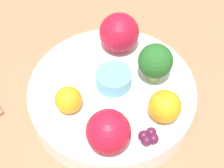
{
  "coord_description": "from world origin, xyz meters",
  "views": [
    {
      "loc": [
        0.09,
        -0.31,
        0.5
      ],
      "look_at": [
        0.0,
        0.0,
        0.07
      ],
      "focal_mm": 60.0,
      "sensor_mm": 36.0,
      "label": 1
    }
  ],
  "objects": [
    {
      "name": "grape_cluster",
      "position": [
        0.07,
        -0.07,
        0.07
      ],
      "size": [
        0.03,
        0.03,
        0.01
      ],
      "color": "#511938",
      "rests_on": "bowl"
    },
    {
      "name": "orange_front",
      "position": [
        -0.05,
        -0.05,
        0.08
      ],
      "size": [
        0.04,
        0.04,
        0.04
      ],
      "color": "orange",
      "rests_on": "bowl"
    },
    {
      "name": "broccoli",
      "position": [
        0.05,
        0.04,
        0.1
      ],
      "size": [
        0.05,
        0.05,
        0.06
      ],
      "color": "#8CB76B",
      "rests_on": "bowl"
    },
    {
      "name": "orange_back",
      "position": [
        0.08,
        -0.03,
        0.08
      ],
      "size": [
        0.05,
        0.05,
        0.05
      ],
      "color": "orange",
      "rests_on": "bowl"
    },
    {
      "name": "bowl",
      "position": [
        0.0,
        0.0,
        0.04
      ],
      "size": [
        0.25,
        0.25,
        0.04
      ],
      "color": "white",
      "rests_on": "table_surface"
    },
    {
      "name": "table_surface",
      "position": [
        0.0,
        0.0,
        0.01
      ],
      "size": [
        1.2,
        1.2,
        0.02
      ],
      "color": "#936D4C",
      "rests_on": "ground_plane"
    },
    {
      "name": "ground_plane",
      "position": [
        0.0,
        0.0,
        0.0
      ],
      "size": [
        6.0,
        6.0,
        0.0
      ],
      "primitive_type": "plane",
      "color": "gray"
    },
    {
      "name": "apple_green",
      "position": [
        -0.01,
        0.08,
        0.09
      ],
      "size": [
        0.06,
        0.06,
        0.06
      ],
      "color": "#B7142D",
      "rests_on": "bowl"
    },
    {
      "name": "small_cup",
      "position": [
        0.0,
        0.01,
        0.07
      ],
      "size": [
        0.05,
        0.05,
        0.02
      ],
      "color": "#66B2DB",
      "rests_on": "bowl"
    },
    {
      "name": "apple_red",
      "position": [
        0.02,
        -0.09,
        0.09
      ],
      "size": [
        0.06,
        0.06,
        0.06
      ],
      "color": "#B7142D",
      "rests_on": "bowl"
    }
  ]
}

